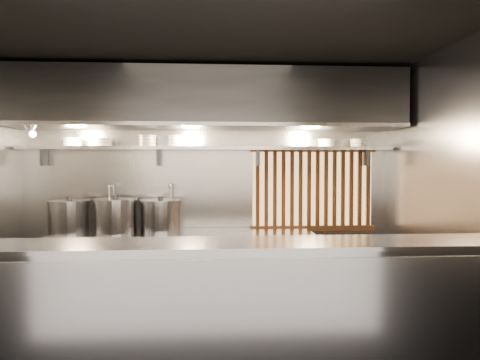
{
  "coord_description": "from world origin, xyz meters",
  "views": [
    {
      "loc": [
        -0.01,
        -4.3,
        1.69
      ],
      "look_at": [
        0.33,
        0.55,
        1.52
      ],
      "focal_mm": 35.0,
      "sensor_mm": 36.0,
      "label": 1
    }
  ],
  "objects": [
    {
      "name": "faucet_right",
      "position": [
        -0.45,
        1.37,
        1.31
      ],
      "size": [
        0.04,
        0.3,
        0.5
      ],
      "color": "silver",
      "rests_on": "wall_back"
    },
    {
      "name": "bowl_stack_2",
      "position": [
        -0.72,
        1.32,
        1.97
      ],
      "size": [
        0.22,
        0.22,
        0.13
      ],
      "color": "white",
      "rests_on": "bowl_shelf"
    },
    {
      "name": "bowl_stack_0",
      "position": [
        -1.6,
        1.32,
        1.95
      ],
      "size": [
        0.24,
        0.24,
        0.09
      ],
      "color": "white",
      "rests_on": "bowl_shelf"
    },
    {
      "name": "floor",
      "position": [
        0.0,
        0.0,
        0.0
      ],
      "size": [
        4.5,
        4.5,
        0.0
      ],
      "primitive_type": "plane",
      "color": "black",
      "rests_on": "ground"
    },
    {
      "name": "cooking_bench",
      "position": [
        -0.3,
        1.13,
        0.45
      ],
      "size": [
        3.0,
        0.7,
        0.9
      ],
      "primitive_type": "cube",
      "color": "#9D9DA2",
      "rests_on": "floor"
    },
    {
      "name": "wood_screen",
      "position": [
        1.3,
        1.45,
        1.38
      ],
      "size": [
        1.56,
        0.09,
        1.04
      ],
      "color": "#E6AC67",
      "rests_on": "wall_back"
    },
    {
      "name": "stock_pot_mid",
      "position": [
        -1.06,
        1.08,
        1.1
      ],
      "size": [
        0.65,
        0.65,
        0.44
      ],
      "rotation": [
        0.0,
        0.0,
        0.43
      ],
      "color": "#9D9DA2",
      "rests_on": "cooking_bench"
    },
    {
      "name": "bowl_stack_3",
      "position": [
        -0.4,
        1.32,
        1.97
      ],
      "size": [
        0.2,
        0.2,
        0.13
      ],
      "color": "white",
      "rests_on": "bowl_shelf"
    },
    {
      "name": "serving_counter",
      "position": [
        0.0,
        -0.96,
        0.57
      ],
      "size": [
        4.5,
        0.56,
        1.13
      ],
      "color": "#9D9DA2",
      "rests_on": "floor"
    },
    {
      "name": "heat_lamp",
      "position": [
        -1.9,
        0.85,
        2.07
      ],
      "size": [
        0.25,
        0.35,
        0.2
      ],
      "color": "#9D9DA2",
      "rests_on": "exhaust_hood"
    },
    {
      "name": "bowl_stack_4",
      "position": [
        1.44,
        1.32,
        1.95
      ],
      "size": [
        0.22,
        0.22,
        0.09
      ],
      "color": "white",
      "rests_on": "bowl_shelf"
    },
    {
      "name": "faucet_left",
      "position": [
        -1.15,
        1.37,
        1.31
      ],
      "size": [
        0.04,
        0.3,
        0.5
      ],
      "color": "silver",
      "rests_on": "wall_back"
    },
    {
      "name": "wall_right",
      "position": [
        2.25,
        0.0,
        1.4
      ],
      "size": [
        0.0,
        3.0,
        3.0
      ],
      "primitive_type": "plane",
      "rotation": [
        1.57,
        0.0,
        -1.57
      ],
      "color": "gray",
      "rests_on": "floor"
    },
    {
      "name": "bowl_stack_5",
      "position": [
        1.83,
        1.32,
        1.95
      ],
      "size": [
        0.21,
        0.21,
        0.09
      ],
      "color": "white",
      "rests_on": "bowl_shelf"
    },
    {
      "name": "exhaust_hood",
      "position": [
        0.0,
        1.1,
        2.42
      ],
      "size": [
        4.4,
        0.81,
        0.65
      ],
      "color": "#2D2D30",
      "rests_on": "ceiling"
    },
    {
      "name": "stock_pot_left",
      "position": [
        -1.59,
        1.12,
        1.09
      ],
      "size": [
        0.57,
        0.57,
        0.42
      ],
      "rotation": [
        0.0,
        0.0,
        0.2
      ],
      "color": "#9D9DA2",
      "rests_on": "cooking_bench"
    },
    {
      "name": "bowl_shelf",
      "position": [
        0.0,
        1.32,
        1.88
      ],
      "size": [
        4.4,
        0.34,
        0.04
      ],
      "primitive_type": "cube",
      "color": "#9D9DA2",
      "rests_on": "wall_back"
    },
    {
      "name": "bowl_stack_1",
      "position": [
        -1.25,
        1.32,
        1.95
      ],
      "size": [
        0.24,
        0.24,
        0.09
      ],
      "color": "white",
      "rests_on": "bowl_shelf"
    },
    {
      "name": "ceiling",
      "position": [
        0.0,
        0.0,
        2.8
      ],
      "size": [
        4.5,
        4.5,
        0.0
      ],
      "primitive_type": "plane",
      "rotation": [
        3.14,
        0.0,
        0.0
      ],
      "color": "black",
      "rests_on": "wall_back"
    },
    {
      "name": "pendant_bulb",
      "position": [
        -0.1,
        1.2,
        1.96
      ],
      "size": [
        0.09,
        0.09,
        0.19
      ],
      "color": "#2D2D30",
      "rests_on": "exhaust_hood"
    },
    {
      "name": "stock_pot_right",
      "position": [
        -0.56,
        1.18,
        1.09
      ],
      "size": [
        0.59,
        0.59,
        0.41
      ],
      "rotation": [
        0.0,
        0.0,
        0.23
      ],
      "color": "#9D9DA2",
      "rests_on": "cooking_bench"
    },
    {
      "name": "wall_back",
      "position": [
        0.0,
        1.5,
        1.4
      ],
      "size": [
        4.5,
        0.0,
        4.5
      ],
      "primitive_type": "plane",
      "rotation": [
        1.57,
        0.0,
        0.0
      ],
      "color": "gray",
      "rests_on": "floor"
    }
  ]
}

